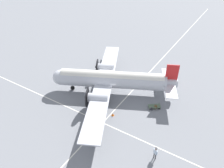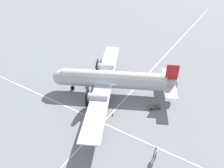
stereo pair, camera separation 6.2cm
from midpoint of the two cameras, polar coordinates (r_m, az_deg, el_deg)
ground_plane at (r=35.88m, az=0.05°, el=-2.15°), size 300.00×300.00×0.00m
apron_line_eastwest at (r=31.67m, az=-6.45°, el=-8.26°), size 120.00×0.16×0.01m
apron_line_northsouth at (r=34.83m, az=3.77°, el=-3.51°), size 0.16×120.00×0.01m
airliner_main at (r=34.50m, az=-0.60°, el=1.22°), size 19.31×24.45×5.66m
crew_foreground at (r=26.23m, az=11.30°, el=-17.02°), size 0.56×0.38×1.75m
suitcase_near_door at (r=33.12m, az=11.39°, el=-5.89°), size 0.40×0.14×0.64m
suitcase_upright_spare at (r=32.77m, az=10.26°, el=-6.41°), size 0.36×0.16×0.51m
baggage_cart at (r=33.23m, az=11.04°, el=-5.76°), size 1.98×1.85×0.56m
traffic_cone at (r=31.39m, az=0.26°, el=-7.93°), size 0.35×0.35×0.46m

